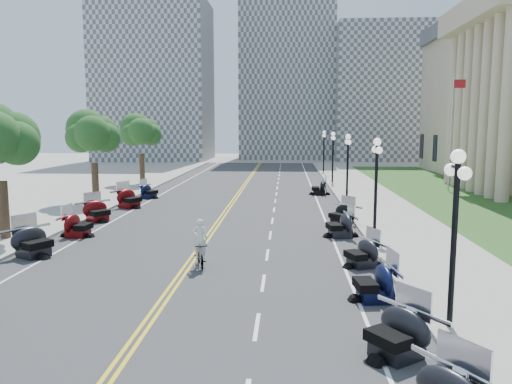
{
  "coord_description": "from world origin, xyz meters",
  "views": [
    {
      "loc": [
        4.0,
        -21.63,
        5.72
      ],
      "look_at": [
        2.32,
        6.19,
        2.0
      ],
      "focal_mm": 35.0,
      "sensor_mm": 36.0,
      "label": 1
    }
  ],
  "objects": [
    {
      "name": "distant_block_c",
      "position": [
        22.0,
        65.0,
        11.0
      ],
      "size": [
        20.0,
        14.0,
        22.0
      ],
      "primitive_type": "cube",
      "color": "gray",
      "rests_on": "ground"
    },
    {
      "name": "lane_dash_9",
      "position": [
        3.2,
        12.0,
        0.01
      ],
      "size": [
        0.12,
        2.0,
        0.0
      ],
      "primitive_type": "cube",
      "color": "white",
      "rests_on": "road"
    },
    {
      "name": "centerline_yellow_b",
      "position": [
        0.12,
        10.0,
        0.01
      ],
      "size": [
        0.12,
        90.0,
        0.0
      ],
      "primitive_type": "cube",
      "color": "yellow",
      "rests_on": "road"
    },
    {
      "name": "lane_dash_11",
      "position": [
        3.2,
        20.0,
        0.01
      ],
      "size": [
        0.12,
        2.0,
        0.0
      ],
      "primitive_type": "cube",
      "color": "white",
      "rests_on": "road"
    },
    {
      "name": "lane_dash_15",
      "position": [
        3.2,
        36.0,
        0.01
      ],
      "size": [
        0.12,
        2.0,
        0.0
      ],
      "primitive_type": "cube",
      "color": "white",
      "rests_on": "road"
    },
    {
      "name": "lane_dash_8",
      "position": [
        3.2,
        8.0,
        0.01
      ],
      "size": [
        0.12,
        2.0,
        0.0
      ],
      "primitive_type": "cube",
      "color": "white",
      "rests_on": "road"
    },
    {
      "name": "lane_dash_10",
      "position": [
        3.2,
        16.0,
        0.01
      ],
      "size": [
        0.12,
        2.0,
        0.0
      ],
      "primitive_type": "cube",
      "color": "white",
      "rests_on": "road"
    },
    {
      "name": "lane_dash_14",
      "position": [
        3.2,
        32.0,
        0.01
      ],
      "size": [
        0.12,
        2.0,
        0.0
      ],
      "primitive_type": "cube",
      "color": "white",
      "rests_on": "road"
    },
    {
      "name": "lane_dash_13",
      "position": [
        3.2,
        28.0,
        0.01
      ],
      "size": [
        0.12,
        2.0,
        0.0
      ],
      "primitive_type": "cube",
      "color": "white",
      "rests_on": "road"
    },
    {
      "name": "lane_dash_18",
      "position": [
        3.2,
        48.0,
        0.01
      ],
      "size": [
        0.12,
        2.0,
        0.0
      ],
      "primitive_type": "cube",
      "color": "white",
      "rests_on": "road"
    },
    {
      "name": "motorcycle_n_7",
      "position": [
        7.26,
        7.2,
        0.66
      ],
      "size": [
        2.65,
        2.65,
        1.32
      ],
      "primitive_type": null,
      "rotation": [
        0.0,
        0.0,
        -0.86
      ],
      "color": "black",
      "rests_on": "road"
    },
    {
      "name": "centerline_yellow_a",
      "position": [
        -0.12,
        10.0,
        0.01
      ],
      "size": [
        0.12,
        90.0,
        0.0
      ],
      "primitive_type": "cube",
      "color": "yellow",
      "rests_on": "road"
    },
    {
      "name": "lane_dash_5",
      "position": [
        3.2,
        -4.0,
        0.01
      ],
      "size": [
        0.12,
        2.0,
        0.0
      ],
      "primitive_type": "cube",
      "color": "white",
      "rests_on": "road"
    },
    {
      "name": "street_lamp_5",
      "position": [
        8.6,
        40.0,
        2.6
      ],
      "size": [
        0.5,
        1.2,
        4.9
      ],
      "primitive_type": null,
      "color": "black",
      "rests_on": "sidewalk_north"
    },
    {
      "name": "flagpole",
      "position": [
        18.0,
        22.0,
        5.0
      ],
      "size": [
        1.1,
        0.2,
        10.0
      ],
      "primitive_type": null,
      "color": "silver",
      "rests_on": "ground"
    },
    {
      "name": "distant_block_b",
      "position": [
        4.0,
        68.0,
        15.0
      ],
      "size": [
        16.0,
        12.0,
        30.0
      ],
      "primitive_type": "cube",
      "color": "gray",
      "rests_on": "ground"
    },
    {
      "name": "lane_dash_16",
      "position": [
        3.2,
        40.0,
        0.01
      ],
      "size": [
        0.12,
        2.0,
        0.0
      ],
      "primitive_type": "cube",
      "color": "white",
      "rests_on": "road"
    },
    {
      "name": "motorcycle_n_5",
      "position": [
        7.11,
        -1.65,
        0.64
      ],
      "size": [
        2.39,
        2.39,
        1.28
      ],
      "primitive_type": null,
      "rotation": [
        0.0,
        0.0,
        -1.17
      ],
      "color": "black",
      "rests_on": "road"
    },
    {
      "name": "motorcycle_n_10",
      "position": [
        6.75,
        19.69,
        0.66
      ],
      "size": [
        1.9,
        1.9,
        1.33
      ],
      "primitive_type": null,
      "rotation": [
        0.0,
        0.0,
        -1.57
      ],
      "color": "black",
      "rests_on": "road"
    },
    {
      "name": "lane_dash_7",
      "position": [
        3.2,
        4.0,
        0.01
      ],
      "size": [
        0.12,
        2.0,
        0.0
      ],
      "primitive_type": "cube",
      "color": "white",
      "rests_on": "road"
    },
    {
      "name": "street_lamp_3",
      "position": [
        8.6,
        16.0,
        2.6
      ],
      "size": [
        0.5,
        1.2,
        4.9
      ],
      "primitive_type": null,
      "color": "black",
      "rests_on": "sidewalk_north"
    },
    {
      "name": "sidewalk_north",
      "position": [
        10.5,
        10.0,
        0.07
      ],
      "size": [
        5.0,
        90.0,
        0.15
      ],
      "primitive_type": "cube",
      "color": "#9E9991",
      "rests_on": "ground"
    },
    {
      "name": "lane_dash_12",
      "position": [
        3.2,
        24.0,
        0.01
      ],
      "size": [
        0.12,
        2.0,
        0.0
      ],
      "primitive_type": "cube",
      "color": "white",
      "rests_on": "road"
    },
    {
      "name": "lawn",
      "position": [
        17.5,
        18.0,
        0.05
      ],
      "size": [
        9.0,
        60.0,
        0.1
      ],
      "primitive_type": "cube",
      "color": "#356023",
      "rests_on": "ground"
    },
    {
      "name": "sidewalk_south",
      "position": [
        -10.5,
        10.0,
        0.07
      ],
      "size": [
        5.0,
        90.0,
        0.15
      ],
      "primitive_type": "cube",
      "color": "#9E9991",
      "rests_on": "ground"
    },
    {
      "name": "motorcycle_n_4",
      "position": [
        6.94,
        -5.62,
        0.69
      ],
      "size": [
        2.2,
        2.2,
        1.37
      ],
      "primitive_type": null,
      "rotation": [
        0.0,
        0.0,
        -1.44
      ],
      "color": "black",
      "rests_on": "road"
    },
    {
      "name": "lane_dash_6",
      "position": [
        3.2,
        0.0,
        0.01
      ],
      "size": [
        0.12,
        2.0,
        0.0
      ],
      "primitive_type": "cube",
      "color": "white",
      "rests_on": "road"
    },
    {
      "name": "bicycle",
      "position": [
        0.55,
        -2.09,
        0.51
      ],
      "size": [
        0.96,
        1.77,
        1.02
      ],
      "primitive_type": "imported",
      "rotation": [
        0.0,
        0.0,
        0.3
      ],
      "color": "#A51414",
      "rests_on": "road"
    },
    {
      "name": "road",
      "position": [
        0.0,
        10.0,
        0.0
      ],
      "size": [
        16.0,
        90.0,
        0.01
      ],
      "primitive_type": "cube",
      "color": "#333335",
      "rests_on": "ground"
    },
    {
      "name": "tree_4",
      "position": [
        -10.0,
        26.0,
        4.75
      ],
      "size": [
        4.8,
        4.8,
        9.2
      ],
      "primitive_type": null,
      "color": "#235619",
      "rests_on": "sidewalk_south"
    },
    {
      "name": "motorcycle_s_5",
      "position": [
        -7.02,
        -0.94,
        0.75
      ],
      "size": [
        2.93,
        2.93,
        1.5
      ],
      "primitive_type": null,
      "rotation": [
        0.0,
        0.0,
        1.04
      ],
      "color": "black",
      "rests_on": "road"
    },
    {
      "name": "motorcycle_n_6",
      "position": [
        6.81,
        3.82,
        0.7
      ],
      "size": [
        2.37,
        2.37,
        1.41
      ],
      "primitive_type": null,
      "rotation": [
        0.0,
        0.0,
        -1.38
      ],
      "color": "black",
      "rests_on": "road"
    },
    {
      "name": "street_lamp_4",
      "position": [
        8.6,
        28.0,
        2.6
      ],
      "size": [
        0.5,
        1.2,
        4.9
      ],
      "primitive_type": null,
      "color": "black",
      "rests_on": "sidewalk_north"
    },
    {
      "name": "street_lamp_2",
      "position": [
        8.6,
        4.0,
        2.6
      ],
      "size": [
        0.5,
        1.2,
        4.9
      ],
      "primitive_type": null,
      "color": "black",
      "rests_on": "sidewalk_north"
    },
    {
      "name": "edge_line_north",
      "position": [
        6.4,
        10.0,
        0.01
      ],
      "size": [
        0.12,
        90.0,
        0.0
      ],
      "primitive_type": "cube",
      "color": "white",
      "rests_on": "road"
    },
    {
      "name": "motorcycle_s_7",
      "position": [
        -7.28,
        7.21,
        0.7
      ],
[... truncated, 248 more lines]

